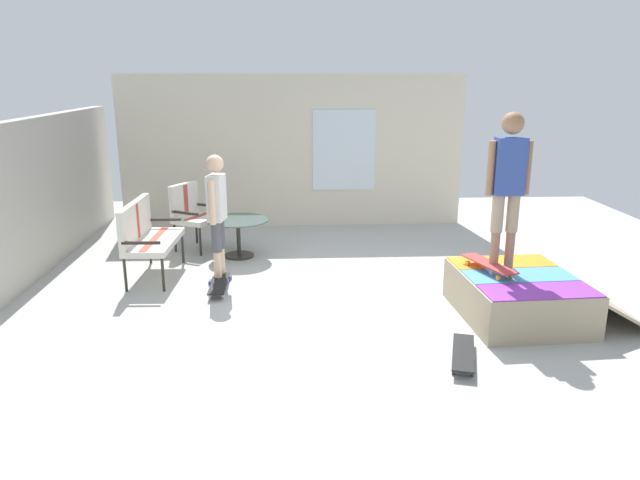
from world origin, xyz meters
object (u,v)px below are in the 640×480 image
patio_bench (145,232)px  skateboard_by_bench (219,284)px  patio_table (238,230)px  person_watching (217,210)px  patio_chair_near_house (191,210)px  person_skater (508,180)px  skateboard_spare (463,353)px  skate_ramp (520,296)px  skateboard_on_ramp (489,265)px

patio_bench → skateboard_by_bench: bearing=-120.8°
patio_table → person_watching: person_watching is taller
patio_bench → patio_chair_near_house: (1.32, -0.39, -0.00)m
person_skater → skateboard_spare: (-1.16, 0.73, -1.44)m
skateboard_spare → skateboard_by_bench: bearing=51.0°
skate_ramp → skateboard_on_ramp: size_ratio=2.36×
skateboard_by_bench → patio_chair_near_house: bearing=17.9°
patio_chair_near_house → skateboard_by_bench: patio_chair_near_house is taller
skateboard_spare → patio_bench: bearing=53.2°
skateboard_by_bench → skateboard_on_ramp: bearing=-105.8°
person_skater → person_watching: bearing=69.9°
patio_bench → skateboard_by_bench: patio_bench is taller
person_watching → person_skater: person_skater is taller
patio_table → skateboard_by_bench: (-1.45, 0.14, -0.32)m
patio_table → skateboard_on_ramp: size_ratio=1.09×
person_watching → skateboard_by_bench: person_watching is taller
patio_chair_near_house → skateboard_on_ramp: (-2.80, -3.74, -0.04)m
patio_bench → person_watching: bearing=-106.3°
patio_table → person_skater: 4.05m
skate_ramp → patio_bench: (1.61, 4.47, 0.37)m
skateboard_by_bench → skateboard_spare: bearing=-129.0°
skateboard_by_bench → skateboard_spare: same height
person_watching → skateboard_by_bench: size_ratio=2.09×
skate_ramp → patio_chair_near_house: 5.03m
patio_table → person_watching: 1.28m
patio_chair_near_house → person_watching: 1.75m
skate_ramp → person_skater: 1.30m
skateboard_by_bench → skate_ramp: bearing=-106.2°
patio_table → patio_bench: bearing=126.2°
skateboard_spare → skateboard_on_ramp: skateboard_on_ramp is taller
person_skater → skateboard_by_bench: size_ratio=2.20×
patio_chair_near_house → skateboard_by_bench: 2.09m
patio_table → skateboard_on_ramp: skateboard_on_ramp is taller
person_watching → skateboard_by_bench: (-0.31, -0.02, -0.89)m
patio_bench → skateboard_spare: 4.46m
patio_table → skateboard_by_bench: size_ratio=1.12×
person_watching → skateboard_on_ramp: size_ratio=2.03×
patio_chair_near_house → person_skater: person_skater is taller
patio_chair_near_house → skateboard_by_bench: bearing=-162.1°
skate_ramp → skateboard_spare: skate_ramp is taller
patio_bench → person_skater: person_skater is taller
skate_ramp → skateboard_on_ramp: bearing=70.0°
skateboard_spare → skateboard_on_ramp: size_ratio=1.00×
patio_table → skateboard_by_bench: 1.49m
patio_bench → skateboard_spare: (-2.65, -3.54, -0.53)m
patio_chair_near_house → person_skater: 4.87m
skateboard_spare → patio_table: bearing=34.4°
patio_table → skateboard_by_bench: bearing=174.5°
skate_ramp → person_skater: person_skater is taller
patio_bench → person_skater: size_ratio=0.72×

